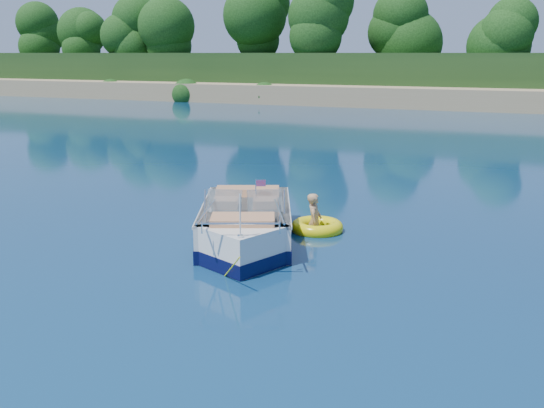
# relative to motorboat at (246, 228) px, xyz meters

# --- Properties ---
(ground) EXTENTS (160.00, 160.00, 0.00)m
(ground) POSITION_rel_motorboat_xyz_m (-0.49, -0.78, -0.34)
(ground) COLOR #0B234D
(ground) RESTS_ON ground
(shoreline) EXTENTS (170.00, 59.00, 6.00)m
(shoreline) POSITION_rel_motorboat_xyz_m (-0.49, 62.99, 0.63)
(shoreline) COLOR #A1885D
(shoreline) RESTS_ON ground
(treeline) EXTENTS (150.00, 7.12, 8.19)m
(treeline) POSITION_rel_motorboat_xyz_m (-0.45, 40.23, 5.20)
(treeline) COLOR black
(treeline) RESTS_ON ground
(motorboat) EXTENTS (3.13, 5.03, 1.78)m
(motorboat) POSITION_rel_motorboat_xyz_m (0.00, 0.00, 0.00)
(motorboat) COLOR white
(motorboat) RESTS_ON ground
(tow_tube) EXTENTS (1.35, 1.35, 0.32)m
(tow_tube) POSITION_rel_motorboat_xyz_m (1.13, 1.50, -0.26)
(tow_tube) COLOR yellow
(tow_tube) RESTS_ON ground
(boy) EXTENTS (0.49, 0.79, 1.45)m
(boy) POSITION_rel_motorboat_xyz_m (1.07, 1.47, -0.34)
(boy) COLOR tan
(boy) RESTS_ON ground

